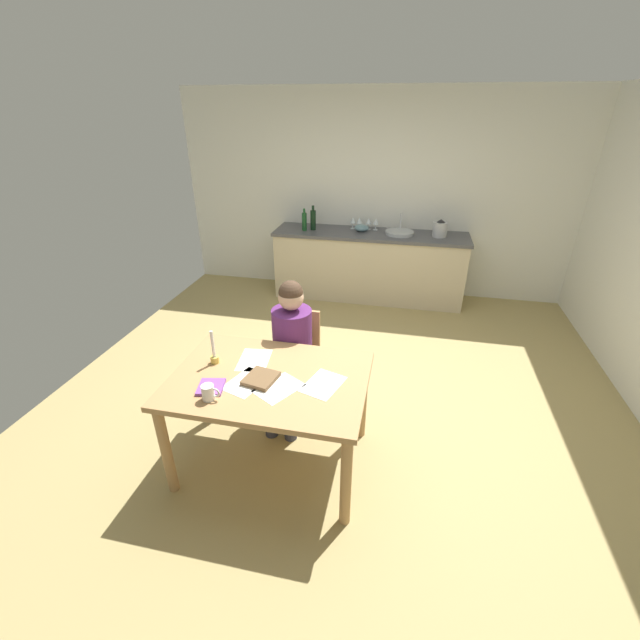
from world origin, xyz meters
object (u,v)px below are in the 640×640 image
(candlestick, at_px, (214,354))
(chair_at_table, at_px, (296,356))
(book_cookery, at_px, (261,379))
(mixing_bowl, at_px, (362,228))
(stovetop_kettle, at_px, (440,229))
(bottle_vinegar, at_px, (313,220))
(sink_unit, at_px, (399,232))
(wine_glass_back_right, at_px, (353,220))
(dining_table, at_px, (270,389))
(coffee_mug, at_px, (209,392))
(person_seated, at_px, (290,344))
(wine_glass_back_left, at_px, (359,221))
(wine_glass_by_kettle, at_px, (369,221))
(bottle_oil, at_px, (304,221))
(book_magazine, at_px, (211,387))
(wine_glass_near_sink, at_px, (376,222))

(candlestick, bearing_deg, chair_at_table, 56.08)
(book_cookery, height_order, mixing_bowl, mixing_bowl)
(chair_at_table, relative_size, stovetop_kettle, 3.91)
(bottle_vinegar, height_order, stovetop_kettle, bottle_vinegar)
(sink_unit, bearing_deg, stovetop_kettle, -0.48)
(book_cookery, bearing_deg, sink_unit, 88.23)
(book_cookery, relative_size, mixing_bowl, 1.11)
(wine_glass_back_right, bearing_deg, dining_table, -91.47)
(chair_at_table, distance_m, book_cookery, 0.81)
(dining_table, height_order, candlestick, candlestick)
(coffee_mug, bearing_deg, dining_table, 46.61)
(person_seated, height_order, bottle_vinegar, bottle_vinegar)
(person_seated, xyz_separation_m, wine_glass_back_left, (0.19, 2.74, 0.33))
(candlestick, distance_m, book_cookery, 0.42)
(wine_glass_by_kettle, bearing_deg, mixing_bowl, -127.62)
(candlestick, bearing_deg, mixing_bowl, 78.29)
(bottle_oil, distance_m, wine_glass_back_left, 0.73)
(person_seated, relative_size, sink_unit, 3.32)
(coffee_mug, relative_size, candlestick, 0.46)
(wine_glass_back_right, bearing_deg, book_cookery, -92.11)
(coffee_mug, relative_size, wine_glass_back_left, 0.76)
(dining_table, bearing_deg, bottle_oil, 99.67)
(candlestick, xyz_separation_m, bottle_vinegar, (0.01, 3.05, 0.21))
(mixing_bowl, relative_size, wine_glass_back_right, 1.22)
(chair_at_table, xyz_separation_m, wine_glass_by_kettle, (0.31, 2.60, 0.53))
(wine_glass_back_left, bearing_deg, book_magazine, -98.06)
(coffee_mug, distance_m, bottle_oil, 3.39)
(dining_table, bearing_deg, candlestick, 168.53)
(bottle_vinegar, bearing_deg, stovetop_kettle, 0.43)
(dining_table, relative_size, book_magazine, 7.71)
(candlestick, height_order, book_cookery, candlestick)
(book_magazine, height_order, sink_unit, sink_unit)
(mixing_bowl, bearing_deg, wine_glass_near_sink, 30.28)
(book_magazine, height_order, book_cookery, book_cookery)
(coffee_mug, xyz_separation_m, bottle_vinegar, (-0.13, 3.44, 0.23))
(wine_glass_by_kettle, bearing_deg, person_seated, -96.43)
(dining_table, xyz_separation_m, person_seated, (-0.01, 0.56, 0.03))
(dining_table, bearing_deg, stovetop_kettle, 69.10)
(coffee_mug, xyz_separation_m, mixing_bowl, (0.50, 3.51, 0.14))
(coffee_mug, relative_size, mixing_bowl, 0.63)
(wine_glass_near_sink, bearing_deg, wine_glass_back_left, 180.00)
(bottle_oil, xyz_separation_m, wine_glass_near_sink, (0.91, 0.23, -0.01))
(dining_table, bearing_deg, book_cookery, -128.49)
(stovetop_kettle, height_order, wine_glass_back_right, stovetop_kettle)
(candlestick, xyz_separation_m, wine_glass_by_kettle, (0.72, 3.22, 0.19))
(sink_unit, relative_size, mixing_bowl, 1.92)
(bottle_oil, bearing_deg, wine_glass_back_left, 18.13)
(candlestick, xyz_separation_m, bottle_oil, (-0.10, 2.99, 0.20))
(person_seated, bearing_deg, candlestick, -131.26)
(wine_glass_near_sink, height_order, wine_glass_back_right, same)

